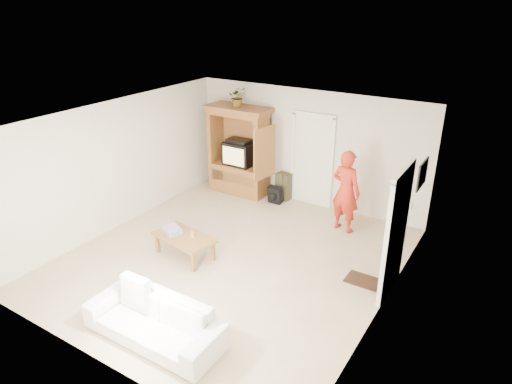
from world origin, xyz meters
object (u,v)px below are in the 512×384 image
Objects in this scene: armoire at (240,156)px; sofa at (154,321)px; man at (346,191)px; coffee_table at (184,239)px.

armoire is 5.31m from sofa.
man is at bearing 76.97° from sofa.
man is 4.58m from sofa.
man is (2.87, -0.51, -0.05)m from armoire.
sofa is (-1.01, -4.43, -0.56)m from man.
armoire is 1.23× the size of man.
armoire is 1.72× the size of coffee_table.
sofa is at bearing -51.95° from coffee_table.
man reaches higher than coffee_table.
man is 3.30m from coffee_table.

